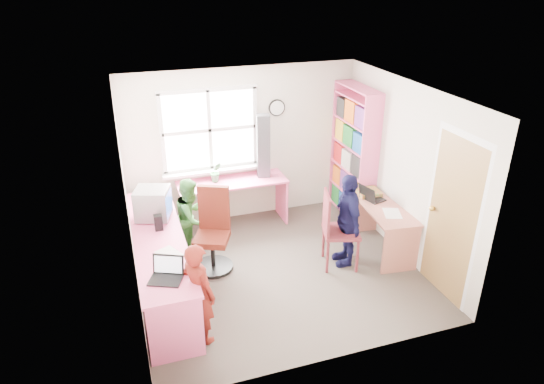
{
  "coord_description": "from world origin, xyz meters",
  "views": [
    {
      "loc": [
        -1.78,
        -5.14,
        3.71
      ],
      "look_at": [
        0.0,
        0.25,
        1.05
      ],
      "focal_mm": 32.0,
      "sensor_mm": 36.0,
      "label": 1
    }
  ],
  "objects_px": {
    "bookshelf": "(353,157)",
    "laptop_left": "(167,273)",
    "l_desk": "(181,271)",
    "person_red": "(199,293)",
    "person_green": "(191,218)",
    "right_desk": "(384,219)",
    "cd_tower": "(263,146)",
    "potted_plant": "(216,172)",
    "wooden_chair": "(335,227)",
    "crt_monitor": "(153,204)",
    "person_navy": "(347,220)",
    "laptop_right": "(370,196)",
    "swivel_chair": "(213,234)"
  },
  "relations": [
    {
      "from": "crt_monitor",
      "to": "swivel_chair",
      "type": "bearing_deg",
      "value": 3.32
    },
    {
      "from": "l_desk",
      "to": "right_desk",
      "type": "bearing_deg",
      "value": 6.21
    },
    {
      "from": "l_desk",
      "to": "wooden_chair",
      "type": "bearing_deg",
      "value": 5.25
    },
    {
      "from": "wooden_chair",
      "to": "person_navy",
      "type": "distance_m",
      "value": 0.19
    },
    {
      "from": "person_red",
      "to": "swivel_chair",
      "type": "bearing_deg",
      "value": -50.92
    },
    {
      "from": "bookshelf",
      "to": "potted_plant",
      "type": "bearing_deg",
      "value": 172.2
    },
    {
      "from": "wooden_chair",
      "to": "crt_monitor",
      "type": "bearing_deg",
      "value": 179.44
    },
    {
      "from": "l_desk",
      "to": "person_red",
      "type": "relative_size",
      "value": 2.49
    },
    {
      "from": "person_navy",
      "to": "laptop_left",
      "type": "bearing_deg",
      "value": -65.08
    },
    {
      "from": "cd_tower",
      "to": "person_navy",
      "type": "relative_size",
      "value": 0.75
    },
    {
      "from": "potted_plant",
      "to": "person_green",
      "type": "height_order",
      "value": "person_green"
    },
    {
      "from": "laptop_right",
      "to": "cd_tower",
      "type": "distance_m",
      "value": 1.76
    },
    {
      "from": "l_desk",
      "to": "swivel_chair",
      "type": "xyz_separation_m",
      "value": [
        0.53,
        0.67,
        0.03
      ]
    },
    {
      "from": "potted_plant",
      "to": "person_red",
      "type": "relative_size",
      "value": 0.26
    },
    {
      "from": "crt_monitor",
      "to": "potted_plant",
      "type": "distance_m",
      "value": 1.35
    },
    {
      "from": "wooden_chair",
      "to": "cd_tower",
      "type": "height_order",
      "value": "cd_tower"
    },
    {
      "from": "potted_plant",
      "to": "laptop_right",
      "type": "bearing_deg",
      "value": -30.15
    },
    {
      "from": "person_red",
      "to": "person_navy",
      "type": "bearing_deg",
      "value": -100.76
    },
    {
      "from": "bookshelf",
      "to": "wooden_chair",
      "type": "distance_m",
      "value": 1.61
    },
    {
      "from": "crt_monitor",
      "to": "laptop_right",
      "type": "distance_m",
      "value": 3.01
    },
    {
      "from": "laptop_left",
      "to": "swivel_chair",
      "type": "bearing_deg",
      "value": 82.5
    },
    {
      "from": "bookshelf",
      "to": "crt_monitor",
      "type": "bearing_deg",
      "value": -169.14
    },
    {
      "from": "wooden_chair",
      "to": "laptop_left",
      "type": "xyz_separation_m",
      "value": [
        -2.27,
        -0.71,
        0.23
      ]
    },
    {
      "from": "potted_plant",
      "to": "l_desk",
      "type": "bearing_deg",
      "value": -115.16
    },
    {
      "from": "l_desk",
      "to": "laptop_left",
      "type": "distance_m",
      "value": 0.66
    },
    {
      "from": "right_desk",
      "to": "person_red",
      "type": "xyz_separation_m",
      "value": [
        -2.79,
        -0.99,
        0.1
      ]
    },
    {
      "from": "swivel_chair",
      "to": "laptop_left",
      "type": "xyz_separation_m",
      "value": [
        -0.73,
        -1.19,
        0.32
      ]
    },
    {
      "from": "l_desk",
      "to": "bookshelf",
      "type": "relative_size",
      "value": 1.4
    },
    {
      "from": "bookshelf",
      "to": "person_green",
      "type": "height_order",
      "value": "bookshelf"
    },
    {
      "from": "bookshelf",
      "to": "laptop_left",
      "type": "height_order",
      "value": "bookshelf"
    },
    {
      "from": "bookshelf",
      "to": "crt_monitor",
      "type": "relative_size",
      "value": 4.09
    },
    {
      "from": "bookshelf",
      "to": "laptop_left",
      "type": "relative_size",
      "value": 5.07
    },
    {
      "from": "laptop_left",
      "to": "laptop_right",
      "type": "bearing_deg",
      "value": 44.59
    },
    {
      "from": "cd_tower",
      "to": "potted_plant",
      "type": "height_order",
      "value": "cd_tower"
    },
    {
      "from": "swivel_chair",
      "to": "person_navy",
      "type": "height_order",
      "value": "person_navy"
    },
    {
      "from": "person_navy",
      "to": "potted_plant",
      "type": "bearing_deg",
      "value": -129.19
    },
    {
      "from": "l_desk",
      "to": "bookshelf",
      "type": "xyz_separation_m",
      "value": [
        2.96,
        1.47,
        0.55
      ]
    },
    {
      "from": "person_navy",
      "to": "swivel_chair",
      "type": "bearing_deg",
      "value": -96.71
    },
    {
      "from": "laptop_left",
      "to": "potted_plant",
      "type": "relative_size",
      "value": 1.33
    },
    {
      "from": "person_red",
      "to": "person_green",
      "type": "distance_m",
      "value": 1.75
    },
    {
      "from": "l_desk",
      "to": "laptop_left",
      "type": "xyz_separation_m",
      "value": [
        -0.2,
        -0.52,
        0.35
      ]
    },
    {
      "from": "person_red",
      "to": "crt_monitor",
      "type": "bearing_deg",
      "value": -22.76
    },
    {
      "from": "person_green",
      "to": "person_navy",
      "type": "height_order",
      "value": "person_navy"
    },
    {
      "from": "laptop_left",
      "to": "person_green",
      "type": "height_order",
      "value": "person_green"
    },
    {
      "from": "swivel_chair",
      "to": "person_green",
      "type": "bearing_deg",
      "value": 143.32
    },
    {
      "from": "person_red",
      "to": "person_navy",
      "type": "distance_m",
      "value": 2.33
    },
    {
      "from": "right_desk",
      "to": "cd_tower",
      "type": "height_order",
      "value": "cd_tower"
    },
    {
      "from": "right_desk",
      "to": "person_red",
      "type": "distance_m",
      "value": 2.96
    },
    {
      "from": "l_desk",
      "to": "person_navy",
      "type": "bearing_deg",
      "value": 5.17
    },
    {
      "from": "laptop_right",
      "to": "laptop_left",
      "type": "bearing_deg",
      "value": 95.89
    }
  ]
}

